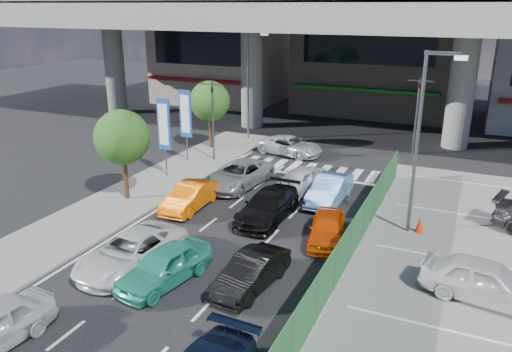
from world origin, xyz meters
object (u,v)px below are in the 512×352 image
at_px(signboard_far, 186,116).
at_px(taxi_teal_mid, 164,266).
at_px(taxi_orange_right, 327,228).
at_px(traffic_cone, 420,224).
at_px(sedan_white_mid_left, 131,252).
at_px(traffic_light_right, 418,97).
at_px(taxi_orange_left, 190,197).
at_px(sedan_white_front_mid, 298,181).
at_px(crossing_wagon_silver, 290,146).
at_px(hatch_black_mid_right, 251,272).
at_px(tree_far, 210,101).
at_px(wagon_silver_front_left, 238,175).
at_px(signboard_near, 164,127).
at_px(sedan_black_mid, 268,206).
at_px(parked_sedan_white, 487,281).
at_px(street_lamp_left, 250,76).
at_px(street_lamp_right, 423,129).
at_px(kei_truck_front_right, 330,190).
at_px(tree_near, 122,138).
at_px(traffic_light_left, 212,101).

height_order(signboard_far, taxi_teal_mid, signboard_far).
height_order(taxi_orange_right, traffic_cone, taxi_orange_right).
bearing_deg(signboard_far, taxi_orange_right, -32.70).
relative_size(signboard_far, sedan_white_mid_left, 0.96).
bearing_deg(signboard_far, traffic_light_right, 31.43).
bearing_deg(sedan_white_mid_left, taxi_orange_left, 104.54).
xyz_separation_m(sedan_white_front_mid, crossing_wagon_silver, (-2.97, 6.75, -0.06)).
xyz_separation_m(signboard_far, sedan_white_front_mid, (8.44, -2.39, -2.37)).
bearing_deg(taxi_teal_mid, hatch_black_mid_right, 28.51).
distance_m(signboard_far, hatch_black_mid_right, 15.97).
xyz_separation_m(hatch_black_mid_right, sedan_white_front_mid, (-1.65, 9.74, 0.06)).
xyz_separation_m(traffic_light_right, sedan_white_front_mid, (-4.66, -10.40, -3.25)).
distance_m(tree_far, wagon_silver_front_left, 8.55).
bearing_deg(tree_far, traffic_cone, -28.89).
relative_size(signboard_near, sedan_black_mid, 1.00).
relative_size(sedan_white_mid_left, wagon_silver_front_left, 0.99).
bearing_deg(taxi_orange_right, parked_sedan_white, -31.59).
height_order(street_lamp_left, sedan_white_mid_left, street_lamp_left).
distance_m(traffic_light_right, hatch_black_mid_right, 20.63).
bearing_deg(traffic_cone, street_lamp_left, 139.17).
bearing_deg(signboard_far, sedan_white_mid_left, -67.54).
height_order(taxi_orange_right, crossing_wagon_silver, taxi_orange_right).
xyz_separation_m(street_lamp_right, kei_truck_front_right, (-4.43, 2.05, -4.08)).
bearing_deg(tree_near, sedan_white_mid_left, -50.79).
distance_m(street_lamp_right, street_lamp_left, 18.06).
bearing_deg(street_lamp_right, taxi_orange_right, -143.26).
distance_m(street_lamp_left, taxi_orange_right, 18.18).
bearing_deg(signboard_near, street_lamp_left, 85.01).
xyz_separation_m(sedan_white_mid_left, wagon_silver_front_left, (-0.24, 9.96, 0.01)).
distance_m(traffic_light_left, sedan_white_front_mid, 8.47).
xyz_separation_m(taxi_orange_right, kei_truck_front_right, (-1.19, 4.46, 0.06)).
distance_m(traffic_light_left, signboard_far, 1.93).
height_order(signboard_far, kei_truck_front_right, signboard_far).
relative_size(tree_near, taxi_teal_mid, 1.19).
bearing_deg(wagon_silver_front_left, sedan_white_mid_left, -82.09).
distance_m(crossing_wagon_silver, parked_sedan_white, 18.68).
relative_size(tree_far, taxi_orange_left, 1.22).
bearing_deg(crossing_wagon_silver, street_lamp_right, -123.71).
distance_m(traffic_light_left, taxi_orange_right, 13.59).
relative_size(sedan_white_mid_left, taxi_orange_left, 1.25).
bearing_deg(taxi_orange_left, street_lamp_right, 7.41).
xyz_separation_m(wagon_silver_front_left, crossing_wagon_silver, (0.47, 7.09, -0.06)).
distance_m(street_lamp_right, taxi_orange_left, 11.44).
bearing_deg(sedan_black_mid, kei_truck_front_right, 59.00).
height_order(street_lamp_right, crossing_wagon_silver, street_lamp_right).
xyz_separation_m(hatch_black_mid_right, kei_truck_front_right, (0.25, 9.19, 0.06)).
xyz_separation_m(taxi_orange_left, sedan_black_mid, (4.05, 0.36, 0.03)).
height_order(taxi_orange_left, wagon_silver_front_left, wagon_silver_front_left).
height_order(traffic_light_right, street_lamp_left, street_lamp_left).
bearing_deg(sedan_black_mid, taxi_orange_left, -174.29).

